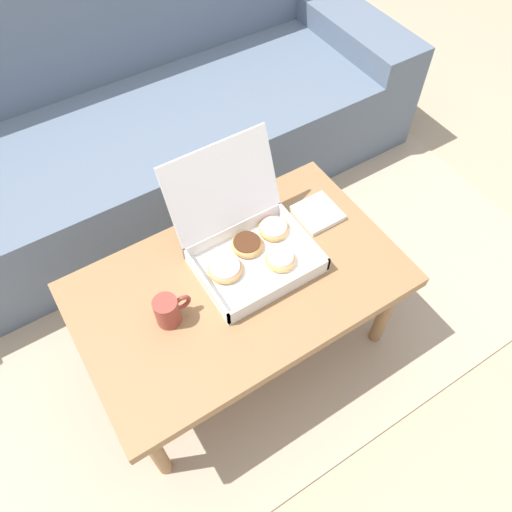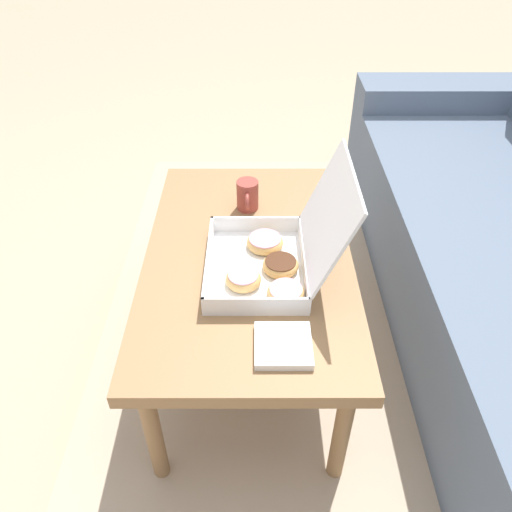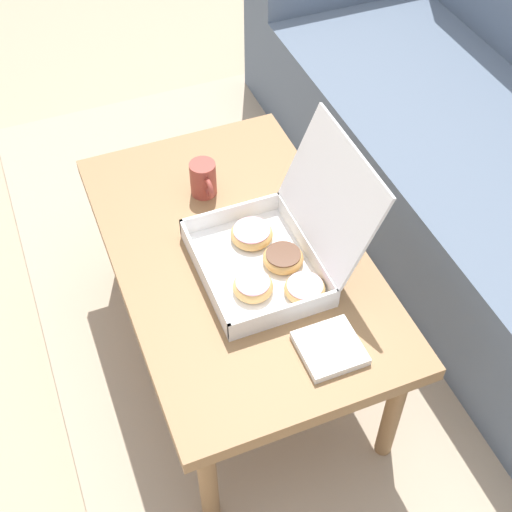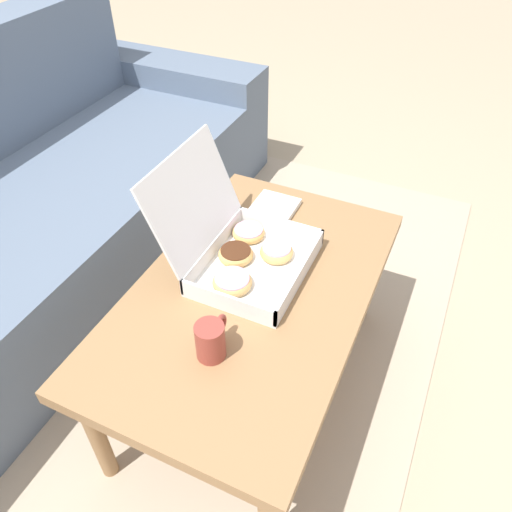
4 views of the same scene
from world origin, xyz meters
The scene contains 6 objects.
ground_plane centered at (0.00, 0.00, 0.00)m, with size 12.00×12.00×0.00m, color tan.
area_rug centered at (0.00, 0.30, 0.01)m, with size 2.65×1.96×0.01m, color tan.
coffee_table centered at (0.00, -0.15, 0.39)m, with size 0.98×0.60×0.44m.
pastry_box centered at (0.08, -0.08, 0.49)m, with size 0.35×0.37×0.31m.
coffee_mug centered at (-0.23, -0.16, 0.49)m, with size 0.11×0.07×0.10m.
napkin_stack centered at (0.35, -0.07, 0.45)m, with size 0.13×0.13×0.02m.
Camera 3 is at (1.13, -0.55, 1.74)m, focal length 50.00 mm.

